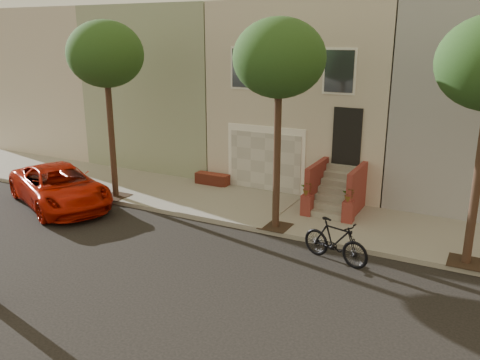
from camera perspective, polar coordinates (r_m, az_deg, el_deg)
The scene contains 7 objects.
ground at distance 13.07m, azimuth -7.11°, elevation -10.77°, with size 90.00×90.00×0.00m, color black.
sidewalk at distance 17.32m, azimuth 3.01°, elevation -3.43°, with size 40.00×3.70×0.15m, color gray.
house_row at distance 21.86m, azimuth 9.72°, elevation 10.13°, with size 33.10×11.70×7.00m.
tree_left at distance 18.17m, azimuth -15.22°, elevation 13.68°, with size 2.70×2.57×6.30m.
tree_mid at distance 14.58m, azimuth 4.51°, elevation 13.65°, with size 2.70×2.57×6.30m.
pickup_truck at distance 18.87m, azimuth -20.06°, elevation -0.71°, with size 2.37×5.14×1.43m, color #AC1302.
motorcycle at distance 13.67m, azimuth 10.92°, elevation -6.91°, with size 0.56×2.00×1.20m, color black.
Camera 1 is at (6.79, -9.46, 5.94)m, focal length 37.08 mm.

